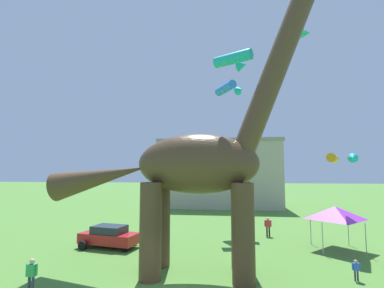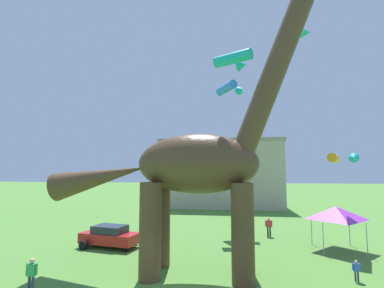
% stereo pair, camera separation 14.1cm
% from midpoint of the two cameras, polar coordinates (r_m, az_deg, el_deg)
% --- Properties ---
extents(dinosaur_sculpture, '(15.64, 3.31, 16.35)m').
position_cam_midpoint_polar(dinosaur_sculpture, '(15.59, 0.67, -4.03)').
color(dinosaur_sculpture, '#513823').
rests_on(dinosaur_sculpture, ground_plane).
extents(parked_sedan_left, '(4.47, 2.57, 1.55)m').
position_cam_midpoint_polar(parked_sedan_left, '(22.27, -16.67, -17.48)').
color(parked_sedan_left, red).
rests_on(parked_sedan_left, ground_plane).
extents(person_watching_child, '(0.39, 0.17, 1.04)m').
position_cam_midpoint_polar(person_watching_child, '(17.51, 30.16, -20.98)').
color(person_watching_child, '#2D3347').
rests_on(person_watching_child, ground_plane).
extents(person_photographer, '(0.57, 0.25, 1.52)m').
position_cam_midpoint_polar(person_photographer, '(15.85, -30.06, -21.62)').
color(person_photographer, '#2D3347').
rests_on(person_photographer, ground_plane).
extents(person_strolling_adult, '(0.59, 0.26, 1.58)m').
position_cam_midpoint_polar(person_strolling_adult, '(25.55, 15.03, -15.59)').
color(person_strolling_adult, black).
rests_on(person_strolling_adult, ground_plane).
extents(festival_canopy_tent, '(3.15, 3.15, 3.00)m').
position_cam_midpoint_polar(festival_canopy_tent, '(22.90, 26.93, -12.36)').
color(festival_canopy_tent, '#B2B2B7').
rests_on(festival_canopy_tent, ground_plane).
extents(kite_mid_left, '(2.02, 2.19, 2.17)m').
position_cam_midpoint_polar(kite_mid_left, '(20.60, 19.42, 20.08)').
color(kite_mid_left, '#19B2B7').
extents(kite_drifting, '(3.20, 3.14, 0.91)m').
position_cam_midpoint_polar(kite_drifting, '(29.81, 7.31, 11.09)').
color(kite_drifting, '#287AE5').
extents(kite_apex, '(2.33, 2.35, 0.67)m').
position_cam_midpoint_polar(kite_apex, '(22.52, 27.21, -2.56)').
color(kite_apex, orange).
extents(kite_mid_center, '(2.43, 2.48, 0.71)m').
position_cam_midpoint_polar(kite_mid_center, '(18.22, 8.49, 16.54)').
color(kite_mid_center, '#19B2B7').
extents(kite_near_high, '(1.43, 1.16, 1.59)m').
position_cam_midpoint_polar(kite_near_high, '(24.65, 6.44, 0.39)').
color(kite_near_high, purple).
extents(background_building_block, '(18.61, 9.82, 10.32)m').
position_cam_midpoint_polar(background_building_block, '(45.46, 5.58, -5.92)').
color(background_building_block, '#B7A893').
rests_on(background_building_block, ground_plane).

